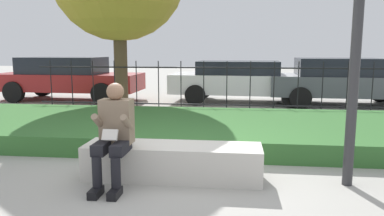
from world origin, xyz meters
TOP-DOWN VIEW (x-y plane):
  - ground_plane at (0.00, 0.00)m, footprint 60.00×60.00m
  - stone_bench at (0.01, 0.00)m, footprint 2.24×0.58m
  - person_seated_reader at (-0.64, -0.32)m, footprint 0.42×0.73m
  - grass_berm at (0.00, 2.32)m, footprint 10.52×3.23m
  - iron_fence at (-0.00, 4.65)m, footprint 8.52×0.03m
  - car_parked_center at (0.99, 7.09)m, footprint 4.54×2.13m
  - car_parked_right at (3.86, 6.84)m, footprint 4.30×2.08m
  - car_parked_left at (-4.60, 6.95)m, footprint 4.65×1.94m

SIDE VIEW (x-z plane):
  - ground_plane at x=0.00m, z-range 0.00..0.00m
  - grass_berm at x=0.00m, z-range 0.00..0.31m
  - stone_bench at x=0.01m, z-range -0.02..0.41m
  - person_seated_reader at x=-0.64m, z-range 0.05..1.29m
  - car_parked_center at x=0.99m, z-range 0.06..1.33m
  - iron_fence at x=0.00m, z-range 0.03..1.38m
  - car_parked_right at x=3.86m, z-range 0.04..1.41m
  - car_parked_left at x=-4.60m, z-range 0.05..1.43m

